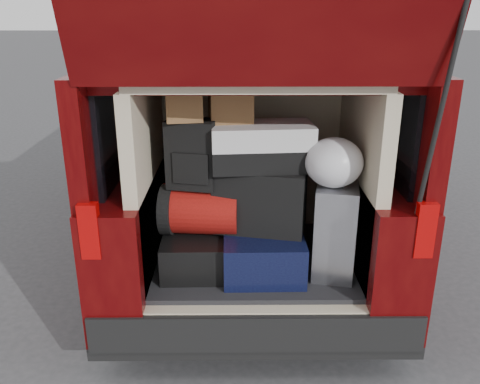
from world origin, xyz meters
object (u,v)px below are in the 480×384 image
Objects in this scene: silver_roller at (335,228)px; navy_hardshell at (263,249)px; black_soft_case at (260,198)px; red_duffel at (200,209)px; black_hardshell at (198,248)px; backpack at (192,154)px; twotone_duffel at (262,146)px.

navy_hardshell is at bearing -173.25° from silver_roller.
red_duffel is at bearing -166.78° from black_soft_case.
black_hardshell is 0.62m from backpack.
silver_roller is at bearing -15.14° from twotone_duffel.
navy_hardshell is 0.74m from backpack.
twotone_duffel is (-0.01, 0.05, 0.65)m from navy_hardshell.
silver_roller is at bearing 7.06° from backpack.
red_duffel is (0.02, -0.01, 0.27)m from black_hardshell.
backpack is 0.69× the size of twotone_duffel.
red_duffel is 0.79× the size of twotone_duffel.
twotone_duffel is at bearing -51.12° from black_soft_case.
navy_hardshell is 1.02× the size of silver_roller.
red_duffel is at bearing 172.73° from navy_hardshell.
black_soft_case reaches higher than navy_hardshell.
silver_roller is 1.24× the size of red_duffel.
red_duffel is at bearing -16.50° from black_hardshell.
black_hardshell is 0.27m from red_duffel.
black_soft_case is 1.33× the size of backpack.
navy_hardshell is 0.65m from twotone_duffel.
silver_roller is 0.97× the size of twotone_duffel.
backpack is (-0.42, 0.03, 0.61)m from navy_hardshell.
black_soft_case reaches higher than silver_roller.
black_soft_case is 0.50m from backpack.
twotone_duffel is at bearing -179.37° from silver_roller.
black_soft_case reaches higher than black_hardshell.
black_soft_case is 0.92× the size of twotone_duffel.
backpack reaches higher than black_hardshell.
black_hardshell is at bearing 175.43° from twotone_duffel.
black_hardshell is 0.41m from navy_hardshell.
red_duffel is 1.15× the size of backpack.
silver_roller is at bearing -5.37° from navy_hardshell.
twotone_duffel is (-0.45, 0.08, 0.49)m from silver_roller.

